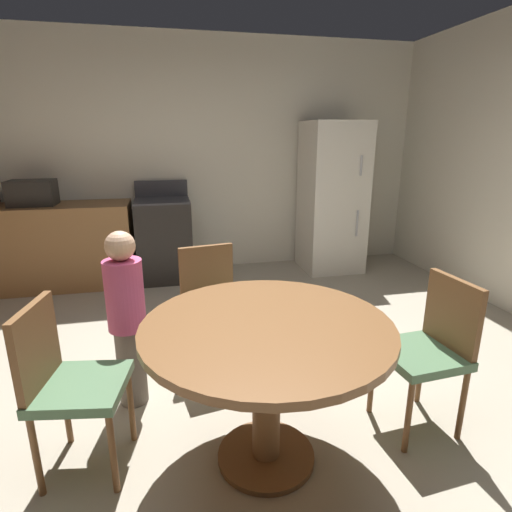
{
  "coord_description": "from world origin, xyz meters",
  "views": [
    {
      "loc": [
        -0.37,
        -2.04,
        1.6
      ],
      "look_at": [
        0.22,
        0.6,
        0.8
      ],
      "focal_mm": 28.67,
      "sensor_mm": 36.0,
      "label": 1
    }
  ],
  "objects_px": {
    "oven_range": "(164,239)",
    "chair_north": "(212,301)",
    "microwave": "(32,193)",
    "chair_east": "(431,344)",
    "dining_table": "(267,354)",
    "person_child": "(127,316)",
    "refrigerator": "(332,198)",
    "chair_west": "(66,378)"
  },
  "relations": [
    {
      "from": "microwave",
      "to": "chair_north",
      "type": "bearing_deg",
      "value": -51.47
    },
    {
      "from": "oven_range",
      "to": "chair_east",
      "type": "xyz_separation_m",
      "value": [
        1.41,
        -2.88,
        0.03
      ]
    },
    {
      "from": "dining_table",
      "to": "chair_east",
      "type": "xyz_separation_m",
      "value": [
        0.95,
        0.07,
        -0.1
      ]
    },
    {
      "from": "chair_east",
      "to": "chair_north",
      "type": "distance_m",
      "value": 1.4
    },
    {
      "from": "oven_range",
      "to": "chair_east",
      "type": "relative_size",
      "value": 1.26
    },
    {
      "from": "refrigerator",
      "to": "person_child",
      "type": "xyz_separation_m",
      "value": [
        -2.22,
        -2.26,
        -0.3
      ]
    },
    {
      "from": "chair_north",
      "to": "person_child",
      "type": "bearing_deg",
      "value": -70.55
    },
    {
      "from": "microwave",
      "to": "chair_east",
      "type": "xyz_separation_m",
      "value": [
        2.71,
        -2.88,
        -0.53
      ]
    },
    {
      "from": "refrigerator",
      "to": "dining_table",
      "type": "distance_m",
      "value": 3.29
    },
    {
      "from": "chair_north",
      "to": "person_child",
      "type": "distance_m",
      "value": 0.61
    },
    {
      "from": "oven_range",
      "to": "microwave",
      "type": "xyz_separation_m",
      "value": [
        -1.3,
        -0.0,
        0.56
      ]
    },
    {
      "from": "person_child",
      "to": "chair_north",
      "type": "bearing_deg",
      "value": 71.81
    },
    {
      "from": "dining_table",
      "to": "chair_north",
      "type": "height_order",
      "value": "chair_north"
    },
    {
      "from": "refrigerator",
      "to": "person_child",
      "type": "bearing_deg",
      "value": -134.48
    },
    {
      "from": "oven_range",
      "to": "chair_east",
      "type": "bearing_deg",
      "value": -63.98
    },
    {
      "from": "oven_range",
      "to": "chair_west",
      "type": "height_order",
      "value": "oven_range"
    },
    {
      "from": "chair_west",
      "to": "chair_north",
      "type": "distance_m",
      "value": 1.1
    },
    {
      "from": "dining_table",
      "to": "person_child",
      "type": "bearing_deg",
      "value": 137.12
    },
    {
      "from": "dining_table",
      "to": "chair_north",
      "type": "distance_m",
      "value": 0.95
    },
    {
      "from": "oven_range",
      "to": "person_child",
      "type": "bearing_deg",
      "value": -95.6
    },
    {
      "from": "oven_range",
      "to": "chair_west",
      "type": "distance_m",
      "value": 2.84
    },
    {
      "from": "chair_north",
      "to": "refrigerator",
      "type": "bearing_deg",
      "value": 129.88
    },
    {
      "from": "refrigerator",
      "to": "microwave",
      "type": "relative_size",
      "value": 4.0
    },
    {
      "from": "chair_east",
      "to": "dining_table",
      "type": "bearing_deg",
      "value": 0.0
    },
    {
      "from": "dining_table",
      "to": "chair_north",
      "type": "xyz_separation_m",
      "value": [
        -0.16,
        0.94,
        -0.1
      ]
    },
    {
      "from": "chair_north",
      "to": "chair_east",
      "type": "bearing_deg",
      "value": 42.38
    },
    {
      "from": "microwave",
      "to": "chair_west",
      "type": "relative_size",
      "value": 0.51
    },
    {
      "from": "dining_table",
      "to": "person_child",
      "type": "distance_m",
      "value": 0.94
    },
    {
      "from": "refrigerator",
      "to": "dining_table",
      "type": "xyz_separation_m",
      "value": [
        -1.53,
        -2.9,
        -0.28
      ]
    },
    {
      "from": "oven_range",
      "to": "microwave",
      "type": "distance_m",
      "value": 1.42
    },
    {
      "from": "dining_table",
      "to": "microwave",
      "type": "bearing_deg",
      "value": 120.83
    },
    {
      "from": "microwave",
      "to": "dining_table",
      "type": "height_order",
      "value": "microwave"
    },
    {
      "from": "oven_range",
      "to": "dining_table",
      "type": "distance_m",
      "value": 2.99
    },
    {
      "from": "refrigerator",
      "to": "dining_table",
      "type": "height_order",
      "value": "refrigerator"
    },
    {
      "from": "oven_range",
      "to": "chair_north",
      "type": "bearing_deg",
      "value": -81.37
    },
    {
      "from": "chair_west",
      "to": "chair_east",
      "type": "distance_m",
      "value": 1.88
    },
    {
      "from": "refrigerator",
      "to": "chair_east",
      "type": "relative_size",
      "value": 2.02
    },
    {
      "from": "microwave",
      "to": "chair_west",
      "type": "height_order",
      "value": "microwave"
    },
    {
      "from": "chair_north",
      "to": "chair_west",
      "type": "bearing_deg",
      "value": -54.54
    },
    {
      "from": "oven_range",
      "to": "person_child",
      "type": "distance_m",
      "value": 2.33
    },
    {
      "from": "microwave",
      "to": "person_child",
      "type": "distance_m",
      "value": 2.59
    },
    {
      "from": "oven_range",
      "to": "dining_table",
      "type": "xyz_separation_m",
      "value": [
        0.46,
        -2.95,
        0.13
      ]
    }
  ]
}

